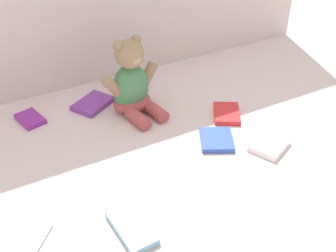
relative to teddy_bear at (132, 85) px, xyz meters
The scene contains 9 objects.
ground_plane 0.18m from the teddy_bear, 95.10° to the right, with size 3.20×3.20×0.00m, color silver.
teddy_bear is the anchor object (origin of this frame).
book_case_0 0.32m from the teddy_bear, 62.35° to the right, with size 0.09×0.11×0.02m, color blue.
book_case_1 0.59m from the teddy_bear, 139.10° to the right, with size 0.08×0.12×0.01m, color #929399.
book_case_2 0.32m from the teddy_bear, 34.80° to the right, with size 0.08×0.12×0.02m, color red.
book_case_3 0.34m from the teddy_bear, 163.09° to the left, with size 0.07×0.10×0.01m, color purple.
book_case_4 0.52m from the teddy_bear, 114.76° to the right, with size 0.07×0.14×0.02m, color #7FB7D1.
book_case_5 0.46m from the teddy_bear, 54.48° to the right, with size 0.09×0.11×0.02m, color white.
book_case_6 0.16m from the teddy_bear, 141.16° to the left, with size 0.09×0.13×0.02m, color purple.
Camera 1 is at (-0.44, -0.92, 0.76)m, focal length 45.29 mm.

